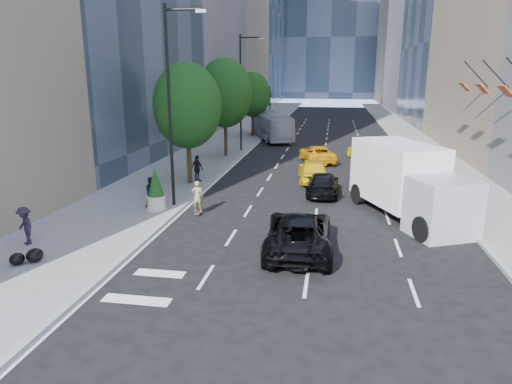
% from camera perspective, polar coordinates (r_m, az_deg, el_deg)
% --- Properties ---
extents(ground, '(160.00, 160.00, 0.00)m').
position_cam_1_polar(ground, '(19.55, 4.07, -6.13)').
color(ground, black).
rests_on(ground, ground).
extents(sidewalk_left, '(6.00, 120.00, 0.15)m').
position_cam_1_polar(sidewalk_left, '(49.84, -2.87, 6.74)').
color(sidewalk_left, slate).
rests_on(sidewalk_left, ground).
extents(sidewalk_right, '(4.00, 120.00, 0.15)m').
position_cam_1_polar(sidewalk_right, '(49.39, 19.32, 5.87)').
color(sidewalk_right, slate).
rests_on(sidewalk_right, ground).
extents(lamp_near, '(2.13, 0.22, 10.00)m').
position_cam_1_polar(lamp_near, '(23.63, -10.42, 11.73)').
color(lamp_near, black).
rests_on(lamp_near, sidewalk_left).
extents(lamp_far, '(2.13, 0.22, 10.00)m').
position_cam_1_polar(lamp_far, '(41.01, -1.69, 13.10)').
color(lamp_far, black).
rests_on(lamp_far, sidewalk_left).
extents(tree_near, '(4.20, 4.20, 7.46)m').
position_cam_1_polar(tree_near, '(28.68, -8.60, 10.59)').
color(tree_near, '#311E13').
rests_on(tree_near, sidewalk_left).
extents(tree_mid, '(4.50, 4.50, 7.99)m').
position_cam_1_polar(tree_mid, '(38.28, -3.90, 12.22)').
color(tree_mid, '#311E13').
rests_on(tree_mid, sidewalk_left).
extents(tree_far, '(3.90, 3.90, 6.92)m').
position_cam_1_polar(tree_far, '(51.03, -0.43, 12.07)').
color(tree_far, '#311E13').
rests_on(tree_far, sidewalk_left).
extents(traffic_signal, '(2.48, 0.53, 5.20)m').
position_cam_1_polar(traffic_signal, '(58.82, 1.75, 12.03)').
color(traffic_signal, black).
rests_on(traffic_signal, sidewalk_left).
extents(facade_flags, '(1.85, 13.30, 2.05)m').
position_cam_1_polar(facade_flags, '(29.60, 27.84, 11.58)').
color(facade_flags, black).
rests_on(facade_flags, ground).
extents(skateboarder, '(0.64, 0.46, 1.63)m').
position_cam_1_polar(skateboarder, '(23.02, -7.31, -0.85)').
color(skateboarder, olive).
rests_on(skateboarder, ground).
extents(black_sedan_lincoln, '(2.80, 5.63, 1.53)m').
position_cam_1_polar(black_sedan_lincoln, '(18.31, 5.37, -5.06)').
color(black_sedan_lincoln, black).
rests_on(black_sedan_lincoln, ground).
extents(black_sedan_mercedes, '(1.84, 4.49, 1.30)m').
position_cam_1_polar(black_sedan_mercedes, '(26.95, 8.32, 1.04)').
color(black_sedan_mercedes, black).
rests_on(black_sedan_mercedes, ground).
extents(taxi_a, '(2.28, 4.69, 1.54)m').
position_cam_1_polar(taxi_a, '(30.10, 7.17, 2.75)').
color(taxi_a, gold).
rests_on(taxi_a, ground).
extents(taxi_b, '(1.87, 4.22, 1.35)m').
position_cam_1_polar(taxi_b, '(28.00, 13.89, 1.32)').
color(taxi_b, orange).
rests_on(taxi_b, ground).
extents(taxi_c, '(3.39, 5.20, 1.33)m').
position_cam_1_polar(taxi_c, '(36.76, 7.66, 4.72)').
color(taxi_c, orange).
rests_on(taxi_c, ground).
extents(taxi_d, '(2.70, 5.33, 1.48)m').
position_cam_1_polar(taxi_d, '(38.09, 13.33, 4.92)').
color(taxi_d, '#D2BE0B').
rests_on(taxi_d, ground).
extents(city_bus, '(5.80, 10.61, 2.90)m').
position_cam_1_polar(city_bus, '(49.39, 2.04, 8.28)').
color(city_bus, '#B5B8BC').
rests_on(city_bus, ground).
extents(box_truck, '(5.41, 7.83, 3.54)m').
position_cam_1_polar(box_truck, '(23.37, 18.42, 1.24)').
color(box_truck, silver).
rests_on(box_truck, ground).
extents(pedestrian_a, '(0.99, 0.95, 1.61)m').
position_cam_1_polar(pedestrian_a, '(24.15, -12.88, -0.03)').
color(pedestrian_a, black).
rests_on(pedestrian_a, sidewalk_left).
extents(pedestrian_b, '(1.07, 0.85, 1.70)m').
position_cam_1_polar(pedestrian_b, '(29.45, -7.34, 2.93)').
color(pedestrian_b, black).
rests_on(pedestrian_b, sidewalk_left).
extents(pedestrian_c, '(1.18, 1.05, 1.58)m').
position_cam_1_polar(pedestrian_c, '(20.69, -26.91, -3.79)').
color(pedestrian_c, black).
rests_on(pedestrian_c, sidewalk_left).
extents(planter_shrub, '(0.91, 0.91, 2.19)m').
position_cam_1_polar(planter_shrub, '(23.64, -12.44, 0.28)').
color(planter_shrub, beige).
rests_on(planter_shrub, sidewalk_left).
extents(garbage_bags, '(1.01, 0.97, 0.50)m').
position_cam_1_polar(garbage_bags, '(18.88, -26.65, -7.23)').
color(garbage_bags, black).
rests_on(garbage_bags, sidewalk_left).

